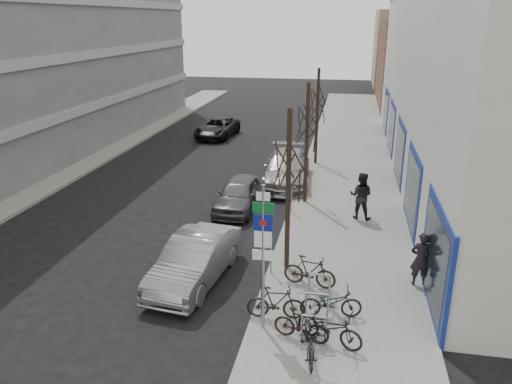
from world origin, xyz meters
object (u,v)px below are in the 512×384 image
at_px(tree_near, 289,153).
at_px(highway_sign_pole, 263,249).
at_px(bike_near_left, 310,336).
at_px(meter_front, 271,252).
at_px(bike_far_inner, 310,271).
at_px(parked_car_mid, 239,194).
at_px(tree_far, 318,94).
at_px(pedestrian_near, 421,259).
at_px(parked_car_front, 195,260).
at_px(bike_mid_curb, 331,300).
at_px(meter_back, 304,161).
at_px(bike_near_right, 301,324).
at_px(parked_car_back, 287,169).
at_px(pedestrian_far, 361,195).
at_px(bike_rack, 317,303).
at_px(tree_mid, 308,115).
at_px(bike_far_curb, 330,324).
at_px(bike_mid_inner, 276,302).
at_px(meter_mid, 291,196).

bearing_deg(tree_near, highway_sign_pole, -93.26).
height_order(highway_sign_pole, bike_near_left, highway_sign_pole).
bearing_deg(meter_front, bike_far_inner, -24.50).
bearing_deg(parked_car_mid, meter_front, -65.34).
relative_size(tree_far, meter_front, 4.33).
bearing_deg(pedestrian_near, parked_car_front, 2.18).
relative_size(meter_front, pedestrian_near, 0.72).
relative_size(highway_sign_pole, bike_mid_curb, 2.43).
distance_m(meter_back, bike_near_right, 14.47).
xyz_separation_m(parked_car_mid, pedestrian_near, (7.00, -5.75, 0.33)).
xyz_separation_m(tree_far, pedestrian_near, (4.20, -13.39, -3.07)).
bearing_deg(parked_car_back, pedestrian_near, -64.71).
relative_size(bike_near_right, parked_car_back, 0.27).
bearing_deg(pedestrian_far, meter_back, -51.11).
relative_size(bike_rack, parked_car_back, 0.40).
bearing_deg(tree_mid, bike_near_left, -84.09).
height_order(tree_mid, bike_far_inner, tree_mid).
xyz_separation_m(parked_car_mid, pedestrian_far, (5.24, -0.48, 0.45)).
bearing_deg(tree_far, highway_sign_pole, -90.69).
relative_size(bike_near_left, bike_mid_curb, 1.04).
bearing_deg(bike_near_right, tree_far, 15.75).
relative_size(tree_near, bike_far_curb, 3.05).
height_order(bike_mid_curb, pedestrian_near, pedestrian_near).
bearing_deg(highway_sign_pole, meter_front, 94.75).
relative_size(highway_sign_pole, tree_near, 0.76).
xyz_separation_m(meter_back, parked_car_mid, (-2.35, -5.14, -0.22)).
height_order(tree_mid, pedestrian_near, tree_mid).
xyz_separation_m(bike_rack, tree_far, (-1.20, 15.90, 3.44)).
height_order(bike_far_curb, pedestrian_near, pedestrian_near).
bearing_deg(parked_car_mid, bike_mid_inner, -68.20).
bearing_deg(tree_far, bike_near_right, -87.02).
distance_m(meter_front, parked_car_back, 9.85).
bearing_deg(bike_rack, meter_mid, 101.80).
xyz_separation_m(bike_far_curb, pedestrian_far, (0.83, 8.78, 0.45)).
height_order(meter_mid, bike_mid_inner, meter_mid).
distance_m(tree_mid, tree_far, 6.50).
xyz_separation_m(highway_sign_pole, tree_mid, (0.20, 10.01, 1.65)).
height_order(bike_mid_inner, parked_car_front, parked_car_front).
relative_size(bike_near_right, pedestrian_near, 0.86).
relative_size(bike_near_right, bike_mid_curb, 0.88).
bearing_deg(tree_mid, tree_near, -90.00).
bearing_deg(bike_mid_curb, tree_mid, 0.72).
bearing_deg(pedestrian_near, tree_near, -9.83).
bearing_deg(bike_mid_curb, meter_mid, 5.76).
relative_size(highway_sign_pole, parked_car_mid, 1.02).
xyz_separation_m(highway_sign_pole, tree_far, (0.20, 16.51, 1.65)).
bearing_deg(parked_car_back, meter_back, 53.84).
relative_size(meter_front, parked_car_front, 0.28).
distance_m(parked_car_front, pedestrian_near, 7.05).
relative_size(bike_mid_inner, pedestrian_near, 0.93).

